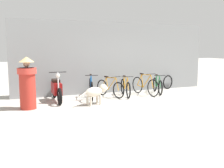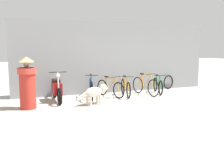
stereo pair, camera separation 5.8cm
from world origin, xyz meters
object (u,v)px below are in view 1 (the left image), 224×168
bicycle_0 (91,88)px  stray_dog (96,92)px  bicycle_1 (110,88)px  bicycle_3 (145,86)px  spare_tire_left (168,82)px  bicycle_4 (157,85)px  person_in_robes (27,83)px  bicycle_2 (125,87)px  motorcycle (57,89)px

bicycle_0 → stray_dog: (-0.18, -1.08, 0.06)m
bicycle_1 → bicycle_3: size_ratio=0.92×
stray_dog → spare_tire_left: stray_dog is taller
bicycle_3 → stray_dog: bearing=-77.0°
bicycle_4 → person_in_robes: person_in_robes is taller
bicycle_1 → bicycle_2: bearing=67.4°
bicycle_2 → motorcycle: bearing=-76.5°
bicycle_3 → spare_tire_left: 1.93m
spare_tire_left → bicycle_1: bearing=-166.8°
stray_dog → spare_tire_left: 4.53m
bicycle_2 → bicycle_3: 0.83m
bicycle_4 → stray_dog: (-3.10, -1.12, 0.11)m
bicycle_0 → motorcycle: motorcycle is taller
bicycle_1 → bicycle_3: bicycle_3 is taller
bicycle_3 → bicycle_4: bearing=93.0°
person_in_robes → motorcycle: bearing=-106.8°
bicycle_1 → bicycle_3: (1.46, -0.15, 0.03)m
bicycle_0 → bicycle_2: size_ratio=1.08×
stray_dog → person_in_robes: size_ratio=0.71×
bicycle_3 → bicycle_4: (0.68, 0.15, -0.04)m
stray_dog → bicycle_1: bearing=31.1°
bicycle_3 → bicycle_0: bearing=-101.7°
bicycle_4 → bicycle_3: bearing=-59.4°
motorcycle → stray_dog: motorcycle is taller
stray_dog → bicycle_3: bearing=3.5°
bicycle_4 → spare_tire_left: bicycle_4 is taller
bicycle_3 → stray_dog: (-2.41, -0.98, 0.07)m
bicycle_3 → bicycle_2: bearing=-105.8°
bicycle_4 → motorcycle: bearing=-70.4°
bicycle_2 → stray_dog: bearing=-42.9°
bicycle_2 → bicycle_3: size_ratio=0.98×
bicycle_1 → bicycle_4: size_ratio=1.03×
bicycle_0 → person_in_robes: bearing=-54.8°
bicycle_0 → bicycle_4: 2.92m
motorcycle → stray_dog: size_ratio=1.66×
bicycle_3 → bicycle_4: size_ratio=1.12×
person_in_robes → spare_tire_left: 6.50m
bicycle_3 → person_in_robes: size_ratio=1.03×
bicycle_2 → spare_tire_left: bearing=120.4°
bicycle_2 → stray_dog: bicycle_2 is taller
motorcycle → bicycle_1: bearing=94.5°
bicycle_2 → bicycle_4: (1.51, 0.05, -0.01)m
bicycle_1 → stray_dog: bearing=-58.7°
spare_tire_left → bicycle_4: bearing=-143.9°
bicycle_0 → person_in_robes: size_ratio=1.08×
bicycle_3 → stray_dog: bicycle_3 is taller
bicycle_4 → stray_dog: bearing=-51.5°
bicycle_4 → spare_tire_left: bearing=144.7°
bicycle_2 → motorcycle: motorcycle is taller
bicycle_2 → spare_tire_left: bicycle_2 is taller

